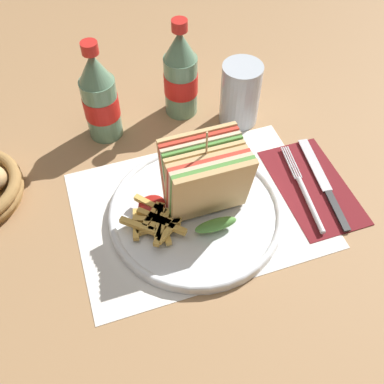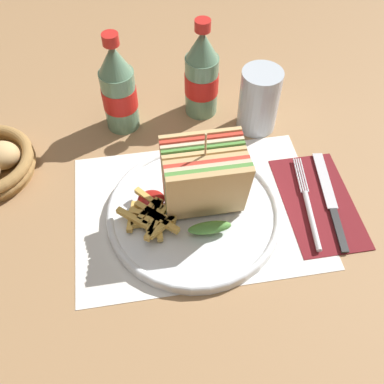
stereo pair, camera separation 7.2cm
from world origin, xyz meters
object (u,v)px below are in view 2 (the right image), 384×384
(glass_near, at_px, (258,104))
(club_sandwich, at_px, (204,183))
(fork, at_px, (309,210))
(coke_bottle_far, at_px, (202,75))
(knife, at_px, (330,200))
(plate_main, at_px, (194,213))
(coke_bottle_near, at_px, (118,89))

(glass_near, bearing_deg, club_sandwich, -125.66)
(club_sandwich, height_order, fork, club_sandwich)
(coke_bottle_far, bearing_deg, knife, -56.58)
(glass_near, bearing_deg, plate_main, -128.22)
(knife, bearing_deg, fork, -152.48)
(fork, distance_m, glass_near, 0.23)
(club_sandwich, height_order, knife, club_sandwich)
(club_sandwich, relative_size, glass_near, 1.33)
(coke_bottle_far, bearing_deg, fork, -64.82)
(club_sandwich, relative_size, fork, 0.86)
(club_sandwich, distance_m, knife, 0.23)
(fork, distance_m, coke_bottle_far, 0.32)
(fork, height_order, coke_bottle_far, coke_bottle_far)
(fork, bearing_deg, glass_near, 106.22)
(plate_main, xyz_separation_m, club_sandwich, (0.02, 0.00, 0.07))
(knife, bearing_deg, coke_bottle_far, 130.55)
(coke_bottle_far, relative_size, glass_near, 1.58)
(plate_main, relative_size, knife, 1.37)
(plate_main, relative_size, fork, 1.49)
(knife, bearing_deg, glass_near, 118.07)
(coke_bottle_near, bearing_deg, fork, -42.57)
(knife, bearing_deg, plate_main, -174.95)
(knife, height_order, coke_bottle_far, coke_bottle_far)
(fork, xyz_separation_m, coke_bottle_near, (-0.29, 0.27, 0.08))
(knife, distance_m, coke_bottle_near, 0.42)
(plate_main, distance_m, knife, 0.23)
(knife, relative_size, coke_bottle_far, 1.06)
(glass_near, bearing_deg, knife, -69.07)
(fork, height_order, knife, fork)
(plate_main, height_order, fork, plate_main)
(knife, bearing_deg, club_sandwich, -176.28)
(knife, xyz_separation_m, coke_bottle_near, (-0.33, 0.25, 0.08))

